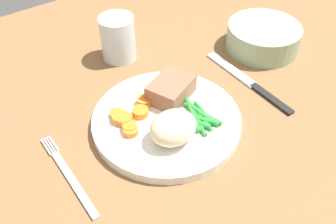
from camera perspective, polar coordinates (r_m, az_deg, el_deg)
The scene contains 10 objects.
dining_table at distance 62.49cm, azimuth -2.10°, elevation -0.64°, with size 120.00×90.00×2.00cm.
dinner_plate at distance 59.25cm, azimuth 0.00°, elevation -1.25°, with size 23.24×23.24×1.60cm, color white.
meat_portion at distance 61.13cm, azimuth 0.40°, elevation 3.54°, with size 7.38×5.47×3.24cm, color #936047.
mashed_potatoes at distance 53.78cm, azimuth 0.77°, elevation -2.39°, with size 7.06×5.90×4.68cm, color beige.
carrot_slices at distance 58.14cm, azimuth -5.69°, elevation -0.74°, with size 7.49×6.58×1.21cm.
green_beans at distance 58.38cm, azimuth 4.49°, elevation -0.63°, with size 5.74×8.97×0.90cm.
fork at distance 54.83cm, azimuth -14.76°, elevation -9.20°, with size 1.44×16.60×0.40cm.
knife at distance 68.56cm, azimuth 12.20°, elevation 4.33°, with size 1.70×20.50×0.64cm.
water_glass at distance 72.24cm, azimuth -7.54°, elevation 10.62°, with size 6.46×6.46×8.36cm.
salad_bowl at distance 76.74cm, azimuth 14.19°, elevation 11.07°, with size 14.04×14.04×4.95cm.
Camera 1 is at (-23.97, -37.56, 44.82)cm, focal length 40.36 mm.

